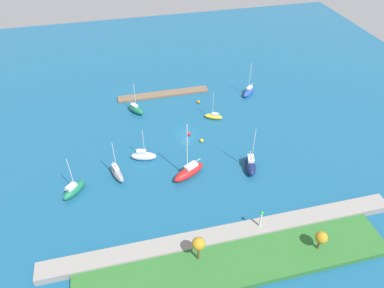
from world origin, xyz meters
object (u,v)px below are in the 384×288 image
at_px(mooring_buoy_yellow, 202,141).
at_px(sailboat_yellow_center_basin, 214,116).
at_px(sailboat_gray_far_south, 117,173).
at_px(park_tree_midwest, 199,244).
at_px(park_tree_mideast, 321,238).
at_px(sailboat_green_mid_basin, 136,109).
at_px(harbor_beacon, 261,218).
at_px(mooring_buoy_orange, 198,102).
at_px(sailboat_white_lone_north, 144,156).
at_px(sailboat_blue_east_end, 249,91).
at_px(pier_dock, 164,94).
at_px(sailboat_green_far_north, 74,190).
at_px(sailboat_navy_inner_mooring, 250,165).
at_px(mooring_buoy_red, 189,134).
at_px(sailboat_red_near_pier, 189,172).

bearing_deg(mooring_buoy_yellow, sailboat_yellow_center_basin, -122.37).
bearing_deg(sailboat_gray_far_south, park_tree_midwest, 7.31).
bearing_deg(park_tree_mideast, sailboat_green_mid_basin, -62.89).
xyz_separation_m(park_tree_midwest, mooring_buoy_yellow, (-8.57, -30.07, -4.59)).
height_order(harbor_beacon, mooring_buoy_orange, harbor_beacon).
relative_size(park_tree_mideast, sailboat_gray_far_south, 0.41).
bearing_deg(mooring_buoy_orange, sailboat_white_lone_north, 47.88).
bearing_deg(park_tree_mideast, sailboat_blue_east_end, -97.56).
xyz_separation_m(pier_dock, park_tree_mideast, (-16.37, 55.30, 3.60)).
relative_size(sailboat_green_far_north, mooring_buoy_yellow, 10.56).
bearing_deg(harbor_beacon, sailboat_green_far_north, -27.97).
relative_size(harbor_beacon, sailboat_gray_far_south, 0.40).
bearing_deg(sailboat_navy_inner_mooring, park_tree_midwest, -25.99).
xyz_separation_m(sailboat_gray_far_south, mooring_buoy_red, (-17.62, -10.22, -0.74)).
bearing_deg(park_tree_mideast, sailboat_yellow_center_basin, -81.61).
distance_m(park_tree_mideast, mooring_buoy_orange, 49.75).
bearing_deg(mooring_buoy_orange, sailboat_blue_east_end, -176.12).
height_order(sailboat_yellow_center_basin, mooring_buoy_orange, sailboat_yellow_center_basin).
distance_m(sailboat_green_far_north, mooring_buoy_orange, 40.96).
xyz_separation_m(harbor_beacon, sailboat_green_far_north, (31.91, -16.94, -2.55)).
relative_size(sailboat_white_lone_north, mooring_buoy_yellow, 9.64).
relative_size(sailboat_blue_east_end, mooring_buoy_red, 11.02).
bearing_deg(sailboat_gray_far_south, pier_dock, 134.28).
bearing_deg(mooring_buoy_yellow, sailboat_white_lone_north, 11.93).
distance_m(park_tree_midwest, sailboat_blue_east_end, 54.31).
distance_m(mooring_buoy_orange, mooring_buoy_red, 14.14).
bearing_deg(sailboat_blue_east_end, park_tree_mideast, 36.35).
relative_size(pier_dock, park_tree_mideast, 6.45).
relative_size(sailboat_green_mid_basin, sailboat_navy_inner_mooring, 0.79).
relative_size(harbor_beacon, sailboat_red_near_pier, 0.27).
bearing_deg(pier_dock, mooring_buoy_yellow, 102.63).
distance_m(park_tree_mideast, sailboat_red_near_pier, 28.34).
relative_size(harbor_beacon, mooring_buoy_red, 4.27).
height_order(sailboat_white_lone_north, mooring_buoy_yellow, sailboat_white_lone_north).
xyz_separation_m(pier_dock, park_tree_midwest, (3.54, 52.53, 4.75)).
bearing_deg(sailboat_yellow_center_basin, mooring_buoy_orange, -49.87).
relative_size(harbor_beacon, park_tree_mideast, 0.96).
bearing_deg(mooring_buoy_red, mooring_buoy_yellow, 125.85).
xyz_separation_m(park_tree_mideast, sailboat_blue_east_end, (-6.64, -49.98, -2.90)).
bearing_deg(sailboat_white_lone_north, park_tree_mideast, -35.13).
xyz_separation_m(sailboat_blue_east_end, sailboat_green_far_north, (46.44, 26.76, 0.15)).
distance_m(sailboat_green_mid_basin, mooring_buoy_yellow, 20.62).
height_order(pier_dock, mooring_buoy_yellow, mooring_buoy_yellow).
relative_size(pier_dock, park_tree_midwest, 4.88).
relative_size(sailboat_yellow_center_basin, sailboat_white_lone_north, 0.95).
relative_size(park_tree_mideast, sailboat_red_near_pier, 0.29).
relative_size(sailboat_navy_inner_mooring, mooring_buoy_yellow, 12.86).
bearing_deg(park_tree_mideast, pier_dock, -73.51).
bearing_deg(sailboat_gray_far_south, sailboat_blue_east_end, 103.59).
height_order(pier_dock, sailboat_navy_inner_mooring, sailboat_navy_inner_mooring).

